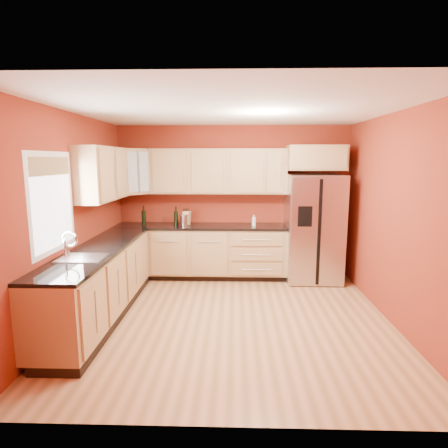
{
  "coord_description": "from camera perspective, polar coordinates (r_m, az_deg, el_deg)",
  "views": [
    {
      "loc": [
        0.04,
        -4.56,
        2.02
      ],
      "look_at": [
        -0.12,
        0.9,
        1.08
      ],
      "focal_mm": 30.0,
      "sensor_mm": 36.0,
      "label": 1
    }
  ],
  "objects": [
    {
      "name": "countertop_back",
      "position": [
        6.37,
        -3.62,
        -0.36
      ],
      "size": [
        2.9,
        0.62,
        0.04
      ],
      "primitive_type": "cube",
      "color": "black",
      "rests_on": "base_cabinets_back"
    },
    {
      "name": "wine_bottle_b",
      "position": [
        6.43,
        -7.32,
        1.26
      ],
      "size": [
        0.08,
        0.08,
        0.31
      ],
      "primitive_type": null,
      "rotation": [
        0.0,
        0.0,
        -0.13
      ],
      "color": "black",
      "rests_on": "countertop_back"
    },
    {
      "name": "upper_cabinets_back",
      "position": [
        6.4,
        -0.89,
        8.03
      ],
      "size": [
        2.3,
        0.33,
        0.75
      ],
      "primitive_type": "cube",
      "color": "#A87D51",
      "rests_on": "wall_back"
    },
    {
      "name": "wall_front",
      "position": [
        2.66,
        0.83,
        -5.96
      ],
      "size": [
        4.0,
        0.04,
        2.6
      ],
      "primitive_type": "cube",
      "color": "maroon",
      "rests_on": "floor"
    },
    {
      "name": "knife_block",
      "position": [
        6.43,
        -5.75,
        0.92
      ],
      "size": [
        0.14,
        0.13,
        0.23
      ],
      "primitive_type": "cube",
      "rotation": [
        0.0,
        0.0,
        -0.27
      ],
      "color": "tan",
      "rests_on": "countertop_back"
    },
    {
      "name": "floor",
      "position": [
        4.98,
        1.15,
        -14.14
      ],
      "size": [
        4.0,
        4.0,
        0.0
      ],
      "primitive_type": "plane",
      "color": "#9F6D3D",
      "rests_on": "ground"
    },
    {
      "name": "ceiling",
      "position": [
        4.59,
        1.27,
        17.03
      ],
      "size": [
        4.0,
        4.0,
        0.0
      ],
      "primitive_type": "plane",
      "color": "white",
      "rests_on": "wall_back"
    },
    {
      "name": "wall_right",
      "position": [
        5.01,
        24.73,
        0.62
      ],
      "size": [
        0.04,
        4.0,
        2.6
      ],
      "primitive_type": "cube",
      "color": "maroon",
      "rests_on": "floor"
    },
    {
      "name": "window",
      "position": [
        4.55,
        -24.65,
        2.96
      ],
      "size": [
        0.03,
        0.9,
        1.0
      ],
      "primitive_type": "cube",
      "color": "white",
      "rests_on": "wall_left"
    },
    {
      "name": "sink_faucet",
      "position": [
        4.51,
        -20.91,
        -3.04
      ],
      "size": [
        0.5,
        0.42,
        0.3
      ],
      "primitive_type": null,
      "color": "silver",
      "rests_on": "countertop_left"
    },
    {
      "name": "canister_left",
      "position": [
        6.41,
        -5.93,
        0.7
      ],
      "size": [
        0.15,
        0.15,
        0.19
      ],
      "primitive_type": "cylinder",
      "rotation": [
        0.0,
        0.0,
        0.39
      ],
      "color": "silver",
      "rests_on": "countertop_back"
    },
    {
      "name": "base_cabinets_left",
      "position": [
        5.12,
        -18.43,
        -8.7
      ],
      "size": [
        0.6,
        2.8,
        0.88
      ],
      "primitive_type": "cube",
      "color": "#A87D51",
      "rests_on": "floor"
    },
    {
      "name": "wall_back",
      "position": [
        6.59,
        1.36,
        3.51
      ],
      "size": [
        4.0,
        0.04,
        2.6
      ],
      "primitive_type": "cube",
      "color": "maroon",
      "rests_on": "floor"
    },
    {
      "name": "upper_cabinets_left",
      "position": [
        5.61,
        -17.97,
        7.31
      ],
      "size": [
        0.33,
        1.35,
        0.75
      ],
      "primitive_type": "cube",
      "color": "#A87D51",
      "rests_on": "wall_left"
    },
    {
      "name": "over_fridge_cabinet",
      "position": [
        6.39,
        13.75,
        9.77
      ],
      "size": [
        0.92,
        0.6,
        0.4
      ],
      "primitive_type": "cube",
      "color": "#A87D51",
      "rests_on": "wall_back"
    },
    {
      "name": "countertop_left",
      "position": [
        5.0,
        -18.61,
        -3.69
      ],
      "size": [
        0.62,
        2.8,
        0.04
      ],
      "primitive_type": "cube",
      "color": "black",
      "rests_on": "base_cabinets_left"
    },
    {
      "name": "corner_upper_cabinet",
      "position": [
        6.46,
        -13.77,
        7.77
      ],
      "size": [
        0.67,
        0.67,
        0.75
      ],
      "primitive_type": "cube",
      "rotation": [
        0.0,
        0.0,
        0.79
      ],
      "color": "#A87D51",
      "rests_on": "wall_back"
    },
    {
      "name": "wine_bottle_a",
      "position": [
        6.5,
        -12.13,
        1.32
      ],
      "size": [
        0.08,
        0.08,
        0.34
      ],
      "primitive_type": null,
      "rotation": [
        0.0,
        0.0,
        -0.08
      ],
      "color": "black",
      "rests_on": "countertop_back"
    },
    {
      "name": "wall_left",
      "position": [
        5.04,
        -22.16,
        0.84
      ],
      "size": [
        0.04,
        4.0,
        2.6
      ],
      "primitive_type": "cube",
      "color": "maroon",
      "rests_on": "floor"
    },
    {
      "name": "base_cabinets_back",
      "position": [
        6.48,
        -3.57,
        -4.36
      ],
      "size": [
        2.9,
        0.6,
        0.88
      ],
      "primitive_type": "cube",
      "color": "#A87D51",
      "rests_on": "floor"
    },
    {
      "name": "refrigerator",
      "position": [
        6.42,
        13.47,
        -0.63
      ],
      "size": [
        0.9,
        0.75,
        1.78
      ],
      "primitive_type": "cube",
      "color": "silver",
      "rests_on": "floor"
    },
    {
      "name": "soap_dispenser",
      "position": [
        6.29,
        4.57,
        0.53
      ],
      "size": [
        0.08,
        0.08,
        0.19
      ],
      "primitive_type": "cylinder",
      "rotation": [
        0.0,
        0.0,
        0.4
      ],
      "color": "white",
      "rests_on": "countertop_back"
    },
    {
      "name": "canister_right",
      "position": [
        6.32,
        -6.15,
        0.55
      ],
      "size": [
        0.15,
        0.15,
        0.18
      ],
      "primitive_type": "cylinder",
      "rotation": [
        0.0,
        0.0,
        -0.34
      ],
      "color": "silver",
      "rests_on": "countertop_back"
    }
  ]
}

